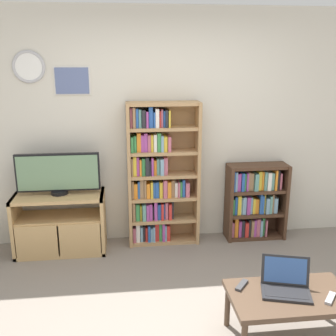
{
  "coord_description": "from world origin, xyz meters",
  "views": [
    {
      "loc": [
        -0.46,
        -2.45,
        2.06
      ],
      "look_at": [
        -0.06,
        1.02,
        1.08
      ],
      "focal_mm": 42.0,
      "sensor_mm": 36.0,
      "label": 1
    }
  ],
  "objects_px": {
    "tv_stand": "(60,223)",
    "television": "(58,174)",
    "remote_near_laptop": "(330,298)",
    "remote_far_from_laptop": "(242,285)",
    "coffee_table": "(290,299)",
    "laptop": "(286,283)",
    "bookshelf_tall": "(158,176)",
    "bookshelf_short": "(254,201)"
  },
  "relations": [
    {
      "from": "tv_stand",
      "to": "television",
      "type": "xyz_separation_m",
      "value": [
        0.01,
        0.04,
        0.56
      ]
    },
    {
      "from": "remote_near_laptop",
      "to": "tv_stand",
      "type": "bearing_deg",
      "value": 1.17
    },
    {
      "from": "television",
      "to": "tv_stand",
      "type": "bearing_deg",
      "value": -108.35
    },
    {
      "from": "television",
      "to": "remote_far_from_laptop",
      "type": "bearing_deg",
      "value": -44.8
    },
    {
      "from": "coffee_table",
      "to": "tv_stand",
      "type": "bearing_deg",
      "value": 138.99
    },
    {
      "from": "remote_near_laptop",
      "to": "remote_far_from_laptop",
      "type": "xyz_separation_m",
      "value": [
        -0.58,
        0.24,
        0.0
      ]
    },
    {
      "from": "coffee_table",
      "to": "laptop",
      "type": "xyz_separation_m",
      "value": [
        -0.02,
        0.05,
        0.11
      ]
    },
    {
      "from": "television",
      "to": "remote_near_laptop",
      "type": "xyz_separation_m",
      "value": [
        2.14,
        -1.78,
        -0.48
      ]
    },
    {
      "from": "bookshelf_tall",
      "to": "bookshelf_short",
      "type": "distance_m",
      "value": 1.17
    },
    {
      "from": "tv_stand",
      "to": "bookshelf_short",
      "type": "distance_m",
      "value": 2.21
    },
    {
      "from": "television",
      "to": "bookshelf_short",
      "type": "distance_m",
      "value": 2.23
    },
    {
      "from": "television",
      "to": "remote_far_from_laptop",
      "type": "relative_size",
      "value": 5.74
    },
    {
      "from": "laptop",
      "to": "bookshelf_short",
      "type": "bearing_deg",
      "value": 95.13
    },
    {
      "from": "tv_stand",
      "to": "laptop",
      "type": "height_order",
      "value": "tv_stand"
    },
    {
      "from": "television",
      "to": "coffee_table",
      "type": "relative_size",
      "value": 0.97
    },
    {
      "from": "laptop",
      "to": "remote_far_from_laptop",
      "type": "bearing_deg",
      "value": 179.53
    },
    {
      "from": "bookshelf_short",
      "to": "remote_far_from_laptop",
      "type": "xyz_separation_m",
      "value": [
        -0.63,
        -1.63,
        -0.05
      ]
    },
    {
      "from": "bookshelf_short",
      "to": "remote_near_laptop",
      "type": "relative_size",
      "value": 5.93
    },
    {
      "from": "coffee_table",
      "to": "laptop",
      "type": "relative_size",
      "value": 2.21
    },
    {
      "from": "laptop",
      "to": "remote_near_laptop",
      "type": "relative_size",
      "value": 2.71
    },
    {
      "from": "bookshelf_tall",
      "to": "laptop",
      "type": "distance_m",
      "value": 1.93
    },
    {
      "from": "television",
      "to": "laptop",
      "type": "bearing_deg",
      "value": -41.31
    },
    {
      "from": "coffee_table",
      "to": "laptop",
      "type": "height_order",
      "value": "laptop"
    },
    {
      "from": "coffee_table",
      "to": "remote_near_laptop",
      "type": "distance_m",
      "value": 0.28
    },
    {
      "from": "bookshelf_tall",
      "to": "remote_far_from_laptop",
      "type": "relative_size",
      "value": 10.62
    },
    {
      "from": "remote_near_laptop",
      "to": "bookshelf_tall",
      "type": "bearing_deg",
      "value": -20.1
    },
    {
      "from": "bookshelf_tall",
      "to": "remote_near_laptop",
      "type": "height_order",
      "value": "bookshelf_tall"
    },
    {
      "from": "remote_far_from_laptop",
      "to": "remote_near_laptop",
      "type": "bearing_deg",
      "value": 16.77
    },
    {
      "from": "bookshelf_tall",
      "to": "remote_far_from_laptop",
      "type": "distance_m",
      "value": 1.75
    },
    {
      "from": "remote_near_laptop",
      "to": "bookshelf_short",
      "type": "bearing_deg",
      "value": -51.38
    },
    {
      "from": "laptop",
      "to": "television",
      "type": "bearing_deg",
      "value": 154.68
    },
    {
      "from": "bookshelf_tall",
      "to": "coffee_table",
      "type": "distance_m",
      "value": 2.0
    },
    {
      "from": "bookshelf_short",
      "to": "remote_far_from_laptop",
      "type": "bearing_deg",
      "value": -111.27
    },
    {
      "from": "bookshelf_short",
      "to": "coffee_table",
      "type": "height_order",
      "value": "bookshelf_short"
    },
    {
      "from": "television",
      "to": "bookshelf_short",
      "type": "height_order",
      "value": "television"
    },
    {
      "from": "bookshelf_tall",
      "to": "bookshelf_short",
      "type": "bearing_deg",
      "value": -0.28
    },
    {
      "from": "tv_stand",
      "to": "coffee_table",
      "type": "relative_size",
      "value": 1.06
    },
    {
      "from": "bookshelf_tall",
      "to": "laptop",
      "type": "relative_size",
      "value": 3.95
    },
    {
      "from": "tv_stand",
      "to": "remote_far_from_laptop",
      "type": "xyz_separation_m",
      "value": [
        1.57,
        -1.51,
        0.07
      ]
    },
    {
      "from": "bookshelf_short",
      "to": "bookshelf_tall",
      "type": "bearing_deg",
      "value": 179.72
    },
    {
      "from": "tv_stand",
      "to": "bookshelf_short",
      "type": "bearing_deg",
      "value": 3.17
    },
    {
      "from": "television",
      "to": "coffee_table",
      "type": "height_order",
      "value": "television"
    }
  ]
}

